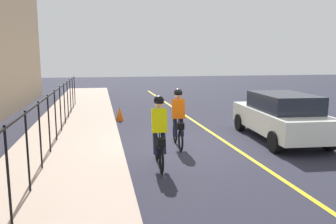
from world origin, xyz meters
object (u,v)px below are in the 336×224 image
at_px(cyclist_follow, 178,118).
at_px(patrol_sedan, 281,116).
at_px(cyclist_lead, 159,132).
at_px(traffic_cone_near, 120,114).

height_order(cyclist_follow, patrol_sedan, cyclist_follow).
bearing_deg(cyclist_lead, cyclist_follow, -23.53).
xyz_separation_m(cyclist_follow, traffic_cone_near, (4.86, 1.50, -0.61)).
height_order(cyclist_lead, cyclist_follow, same).
relative_size(patrol_sedan, traffic_cone_near, 7.39).
distance_m(patrol_sedan, traffic_cone_near, 6.89).
bearing_deg(cyclist_lead, patrol_sedan, -62.23).
distance_m(cyclist_follow, patrol_sedan, 3.59).
relative_size(cyclist_lead, traffic_cone_near, 2.98).
bearing_deg(patrol_sedan, traffic_cone_near, 52.02).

